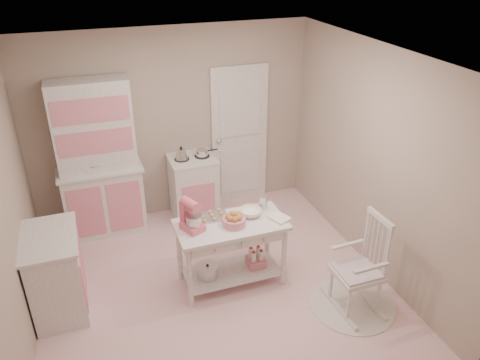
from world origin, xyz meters
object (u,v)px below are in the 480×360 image
(work_table, at_px, (231,253))
(stand_mixer, at_px, (192,216))
(stove, at_px, (194,188))
(rocking_chair, at_px, (358,265))
(hutch, at_px, (98,161))
(base_cabinet, at_px, (56,273))
(bread_basket, at_px, (234,222))

(work_table, xyz_separation_m, stand_mixer, (-0.42, 0.02, 0.57))
(stove, distance_m, rocking_chair, 2.61)
(hutch, relative_size, stove, 2.26)
(stove, bearing_deg, work_table, -88.70)
(base_cabinet, xyz_separation_m, bread_basket, (1.86, -0.25, 0.39))
(stand_mixer, bearing_deg, work_table, -27.15)
(base_cabinet, relative_size, stand_mixer, 2.71)
(hutch, bearing_deg, work_table, -52.01)
(base_cabinet, height_order, stand_mixer, stand_mixer)
(stove, bearing_deg, rocking_chair, -64.07)
(hutch, relative_size, bread_basket, 8.32)
(stove, bearing_deg, bread_basket, -88.02)
(rocking_chair, relative_size, stand_mixer, 3.24)
(stove, height_order, stand_mixer, stand_mixer)
(stand_mixer, bearing_deg, rocking_chair, -53.15)
(hutch, height_order, bread_basket, hutch)
(base_cabinet, bearing_deg, hutch, 66.16)
(rocking_chair, bearing_deg, base_cabinet, 158.87)
(base_cabinet, xyz_separation_m, rocking_chair, (2.95, -1.02, 0.09))
(base_cabinet, distance_m, rocking_chair, 3.12)
(hutch, distance_m, base_cabinet, 1.62)
(rocking_chair, distance_m, stand_mixer, 1.79)
(work_table, bearing_deg, hutch, 127.99)
(stove, bearing_deg, hutch, 177.61)
(hutch, distance_m, rocking_chair, 3.39)
(hutch, height_order, stove, hutch)
(rocking_chair, relative_size, bread_basket, 4.40)
(stand_mixer, xyz_separation_m, bread_basket, (0.44, -0.07, -0.12))
(hutch, relative_size, stand_mixer, 6.12)
(base_cabinet, bearing_deg, bread_basket, -7.65)
(rocking_chair, height_order, bread_basket, rocking_chair)
(rocking_chair, distance_m, work_table, 1.38)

